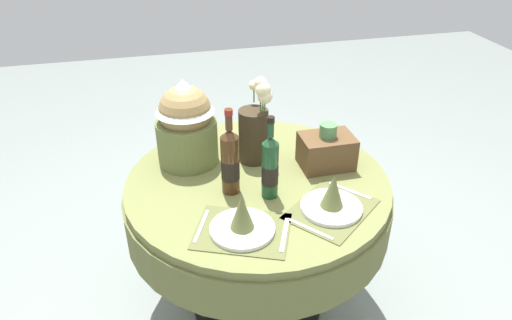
{
  "coord_description": "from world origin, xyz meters",
  "views": [
    {
      "loc": [
        -0.41,
        -1.65,
        1.86
      ],
      "look_at": [
        0.0,
        0.03,
        0.82
      ],
      "focal_mm": 33.4,
      "sensor_mm": 36.0,
      "label": 1
    }
  ],
  "objects_px": {
    "dining_table": "(258,207)",
    "wine_bottle_centre": "(230,161)",
    "gift_tub_back_left": "(186,120)",
    "woven_basket_side_right": "(326,150)",
    "wine_bottle_left": "(270,167)",
    "place_setting_left": "(242,221)",
    "place_setting_right": "(332,200)",
    "flower_vase": "(255,129)"
  },
  "relations": [
    {
      "from": "wine_bottle_left",
      "to": "place_setting_left",
      "type": "bearing_deg",
      "value": -128.46
    },
    {
      "from": "place_setting_right",
      "to": "flower_vase",
      "type": "distance_m",
      "value": 0.5
    },
    {
      "from": "flower_vase",
      "to": "woven_basket_side_right",
      "type": "xyz_separation_m",
      "value": [
        0.3,
        -0.12,
        -0.08
      ]
    },
    {
      "from": "woven_basket_side_right",
      "to": "gift_tub_back_left",
      "type": "bearing_deg",
      "value": 162.44
    },
    {
      "from": "place_setting_left",
      "to": "woven_basket_side_right",
      "type": "height_order",
      "value": "woven_basket_side_right"
    },
    {
      "from": "wine_bottle_left",
      "to": "dining_table",
      "type": "bearing_deg",
      "value": 98.48
    },
    {
      "from": "dining_table",
      "to": "flower_vase",
      "type": "xyz_separation_m",
      "value": [
        0.03,
        0.16,
        0.3
      ]
    },
    {
      "from": "wine_bottle_left",
      "to": "woven_basket_side_right",
      "type": "distance_m",
      "value": 0.35
    },
    {
      "from": "place_setting_left",
      "to": "wine_bottle_centre",
      "type": "height_order",
      "value": "wine_bottle_centre"
    },
    {
      "from": "place_setting_right",
      "to": "wine_bottle_centre",
      "type": "distance_m",
      "value": 0.43
    },
    {
      "from": "woven_basket_side_right",
      "to": "flower_vase",
      "type": "bearing_deg",
      "value": 157.1
    },
    {
      "from": "flower_vase",
      "to": "wine_bottle_centre",
      "type": "relative_size",
      "value": 1.09
    },
    {
      "from": "place_setting_left",
      "to": "woven_basket_side_right",
      "type": "relative_size",
      "value": 1.79
    },
    {
      "from": "dining_table",
      "to": "woven_basket_side_right",
      "type": "xyz_separation_m",
      "value": [
        0.32,
        0.04,
        0.22
      ]
    },
    {
      "from": "place_setting_right",
      "to": "wine_bottle_left",
      "type": "xyz_separation_m",
      "value": [
        -0.21,
        0.15,
        0.09
      ]
    },
    {
      "from": "flower_vase",
      "to": "place_setting_right",
      "type": "bearing_deg",
      "value": -65.69
    },
    {
      "from": "flower_vase",
      "to": "wine_bottle_left",
      "type": "distance_m",
      "value": 0.29
    },
    {
      "from": "dining_table",
      "to": "place_setting_left",
      "type": "relative_size",
      "value": 2.78
    },
    {
      "from": "wine_bottle_left",
      "to": "woven_basket_side_right",
      "type": "bearing_deg",
      "value": 28.56
    },
    {
      "from": "flower_vase",
      "to": "dining_table",
      "type": "bearing_deg",
      "value": -99.57
    },
    {
      "from": "place_setting_right",
      "to": "place_setting_left",
      "type": "bearing_deg",
      "value": -172.87
    },
    {
      "from": "dining_table",
      "to": "gift_tub_back_left",
      "type": "distance_m",
      "value": 0.5
    },
    {
      "from": "flower_vase",
      "to": "wine_bottle_left",
      "type": "xyz_separation_m",
      "value": [
        -0.01,
        -0.29,
        -0.02
      ]
    },
    {
      "from": "wine_bottle_left",
      "to": "wine_bottle_centre",
      "type": "height_order",
      "value": "wine_bottle_centre"
    },
    {
      "from": "flower_vase",
      "to": "wine_bottle_centre",
      "type": "distance_m",
      "value": 0.27
    },
    {
      "from": "place_setting_right",
      "to": "wine_bottle_centre",
      "type": "xyz_separation_m",
      "value": [
        -0.35,
        0.22,
        0.09
      ]
    },
    {
      "from": "wine_bottle_left",
      "to": "place_setting_right",
      "type": "bearing_deg",
      "value": -36.0
    },
    {
      "from": "place_setting_right",
      "to": "flower_vase",
      "type": "bearing_deg",
      "value": 114.31
    },
    {
      "from": "place_setting_right",
      "to": "wine_bottle_centre",
      "type": "height_order",
      "value": "wine_bottle_centre"
    },
    {
      "from": "place_setting_right",
      "to": "flower_vase",
      "type": "relative_size",
      "value": 1.07
    },
    {
      "from": "dining_table",
      "to": "place_setting_right",
      "type": "distance_m",
      "value": 0.41
    },
    {
      "from": "dining_table",
      "to": "wine_bottle_centre",
      "type": "xyz_separation_m",
      "value": [
        -0.13,
        -0.06,
        0.29
      ]
    },
    {
      "from": "place_setting_left",
      "to": "flower_vase",
      "type": "xyz_separation_m",
      "value": [
        0.16,
        0.49,
        0.11
      ]
    },
    {
      "from": "place_setting_left",
      "to": "place_setting_right",
      "type": "xyz_separation_m",
      "value": [
        0.36,
        0.05,
        0.0
      ]
    },
    {
      "from": "place_setting_left",
      "to": "dining_table",
      "type": "bearing_deg",
      "value": 67.0
    },
    {
      "from": "dining_table",
      "to": "wine_bottle_left",
      "type": "xyz_separation_m",
      "value": [
        0.02,
        -0.13,
        0.28
      ]
    },
    {
      "from": "wine_bottle_centre",
      "to": "wine_bottle_left",
      "type": "bearing_deg",
      "value": -25.4
    },
    {
      "from": "dining_table",
      "to": "wine_bottle_left",
      "type": "distance_m",
      "value": 0.31
    },
    {
      "from": "wine_bottle_centre",
      "to": "gift_tub_back_left",
      "type": "xyz_separation_m",
      "value": [
        -0.14,
        0.28,
        0.07
      ]
    },
    {
      "from": "wine_bottle_centre",
      "to": "woven_basket_side_right",
      "type": "distance_m",
      "value": 0.46
    },
    {
      "from": "dining_table",
      "to": "wine_bottle_left",
      "type": "height_order",
      "value": "wine_bottle_left"
    },
    {
      "from": "place_setting_right",
      "to": "flower_vase",
      "type": "xyz_separation_m",
      "value": [
        -0.2,
        0.44,
        0.11
      ]
    }
  ]
}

